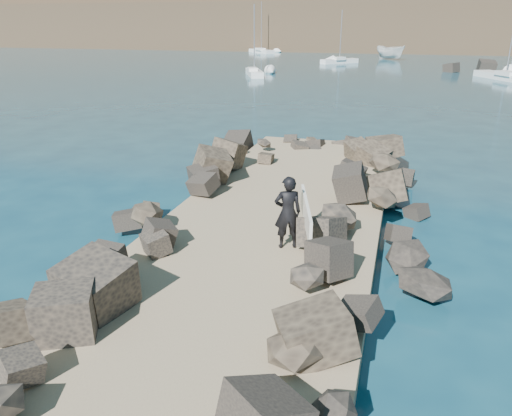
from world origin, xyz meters
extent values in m
plane|color=#0F384C|center=(0.00, 0.00, 0.00)|extent=(800.00, 800.00, 0.00)
cube|color=#8C7759|center=(0.00, -2.00, 0.30)|extent=(6.00, 26.00, 0.60)
cube|color=black|center=(-2.90, -1.50, 0.50)|extent=(2.60, 22.00, 1.00)
cube|color=black|center=(2.90, -1.50, 0.50)|extent=(2.60, 22.00, 1.00)
cube|color=beige|center=(-2.88, 3.18, 1.04)|extent=(0.79, 2.51, 0.08)
imported|color=white|center=(0.51, 75.29, 1.13)|extent=(5.76, 5.68, 2.27)
imported|color=black|center=(0.84, -1.12, 1.51)|extent=(0.78, 0.66, 1.83)
cube|color=silver|center=(1.29, -1.12, 1.57)|extent=(0.71, 2.20, 0.71)
cube|color=white|center=(-6.37, 64.85, 0.25)|extent=(5.24, 5.40, 0.80)
cylinder|color=gray|center=(-6.37, 64.85, 3.99)|extent=(0.12, 0.12, 6.79)
cube|color=white|center=(-6.37, 64.32, 0.75)|extent=(1.91, 1.93, 0.44)
cube|color=white|center=(-24.58, 86.88, 0.25)|extent=(6.64, 7.13, 0.80)
cylinder|color=gray|center=(-24.58, 86.88, 5.00)|extent=(0.12, 0.12, 8.79)
cube|color=white|center=(-24.58, 86.16, 0.75)|extent=(2.45, 2.52, 0.44)
cube|color=white|center=(13.49, 47.72, 0.25)|extent=(5.65, 8.88, 0.80)
cube|color=white|center=(13.49, 46.76, 0.75)|extent=(2.37, 2.87, 0.44)
cube|color=white|center=(-13.42, 44.26, 0.25)|extent=(3.78, 6.44, 0.80)
cylinder|color=gray|center=(-13.42, 44.26, 4.12)|extent=(0.12, 0.12, 7.03)
cube|color=white|center=(-13.42, 43.56, 0.75)|extent=(1.64, 2.05, 0.44)
camera|label=1|loc=(3.26, -12.17, 5.87)|focal=35.00mm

